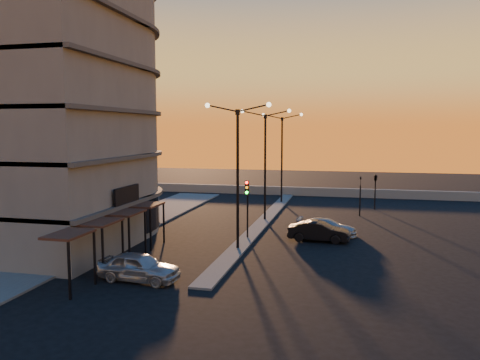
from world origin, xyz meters
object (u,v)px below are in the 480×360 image
Objects in this scene: car_sedan at (319,231)px; traffic_light_main at (247,199)px; car_hatchback at (139,267)px; streetlamp_mid at (265,156)px; car_wagon at (327,227)px.

traffic_light_main is at bearing 99.68° from car_sedan.
car_hatchback is (-3.50, -10.23, -2.15)m from traffic_light_main.
traffic_light_main is 0.98× the size of car_hatchback.
car_sedan is (8.50, 10.89, -0.04)m from car_hatchback.
traffic_light_main reaches higher than car_hatchback.
car_wagon is at bearing -40.10° from streetlamp_mid.
traffic_light_main is 1.00× the size of car_sedan.
streetlamp_mid is at bearing 90.00° from traffic_light_main.
streetlamp_mid is 7.62m from traffic_light_main.
car_wagon is at bearing -12.25° from car_sedan.
traffic_light_main is at bearing -90.00° from streetlamp_mid.
car_hatchback is at bearing 144.23° from car_sedan.
car_sedan is at bearing -32.85° from car_hatchback.
streetlamp_mid is 9.53m from car_sedan.
streetlamp_mid is 2.18× the size of car_wagon.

